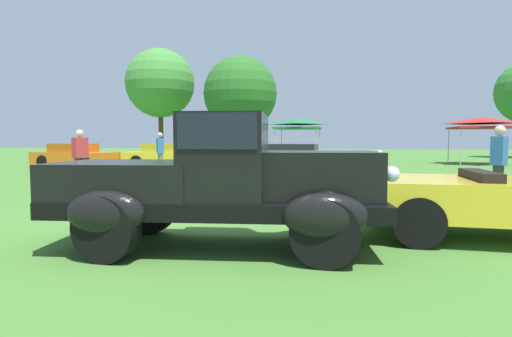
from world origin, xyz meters
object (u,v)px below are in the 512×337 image
object	(u,v)px
show_car_orange	(75,156)
spectator_between_cars	(499,162)
show_car_charcoal	(297,159)
spectator_by_row	(80,156)
canopy_tent_left_field	(298,123)
show_car_yellow	(166,156)
feature_pickup_truck	(221,181)
canopy_tent_center_field	(482,122)
spectator_near_truck	(160,152)

from	to	relation	value
show_car_orange	spectator_between_cars	bearing A→B (deg)	-27.05
show_car_orange	show_car_charcoal	world-z (taller)	same
spectator_between_cars	spectator_by_row	bearing A→B (deg)	174.34
spectator_between_cars	canopy_tent_left_field	distance (m)	16.28
show_car_orange	canopy_tent_left_field	size ratio (longest dim) A/B	1.75
show_car_yellow	show_car_charcoal	size ratio (longest dim) A/B	0.95
feature_pickup_truck	canopy_tent_center_field	size ratio (longest dim) A/B	1.35
show_car_orange	show_car_charcoal	xyz separation A→B (m)	(11.19, -0.53, -0.00)
show_car_orange	spectator_by_row	bearing A→B (deg)	-52.46
show_car_charcoal	spectator_between_cars	xyz separation A→B (m)	(5.25, -7.86, 0.31)
show_car_charcoal	canopy_tent_center_field	world-z (taller)	canopy_tent_center_field
canopy_tent_center_field	feature_pickup_truck	bearing A→B (deg)	-113.31
spectator_between_cars	spectator_near_truck	bearing A→B (deg)	152.53
feature_pickup_truck	spectator_between_cars	bearing A→B (deg)	44.47
show_car_yellow	show_car_charcoal	bearing A→B (deg)	-12.76
spectator_by_row	spectator_near_truck	bearing A→B (deg)	84.06
show_car_orange	spectator_between_cars	size ratio (longest dim) A/B	2.81
feature_pickup_truck	spectator_between_cars	distance (m)	6.53
canopy_tent_center_field	spectator_between_cars	bearing A→B (deg)	-104.87
show_car_charcoal	canopy_tent_left_field	world-z (taller)	canopy_tent_left_field
show_car_charcoal	feature_pickup_truck	bearing A→B (deg)	-87.28
feature_pickup_truck	spectator_between_cars	world-z (taller)	feature_pickup_truck
show_car_orange	spectator_between_cars	world-z (taller)	spectator_between_cars
show_car_yellow	canopy_tent_left_field	size ratio (longest dim) A/B	1.55
show_car_yellow	spectator_between_cars	bearing A→B (deg)	-38.05
show_car_yellow	spectator_near_truck	xyz separation A→B (m)	(1.63, -4.00, 0.31)
show_car_orange	canopy_tent_left_field	distance (m)	12.41
spectator_between_cars	canopy_tent_left_field	xyz separation A→B (m)	(-6.10, 15.02, 1.51)
show_car_orange	canopy_tent_center_field	size ratio (longest dim) A/B	1.48
show_car_orange	feature_pickup_truck	bearing A→B (deg)	-47.75
spectator_between_cars	canopy_tent_center_field	world-z (taller)	canopy_tent_center_field
spectator_by_row	canopy_tent_center_field	bearing A→B (deg)	45.11
show_car_orange	canopy_tent_center_field	world-z (taller)	canopy_tent_center_field
show_car_orange	spectator_by_row	xyz separation A→B (m)	(5.63, -7.32, 0.31)
feature_pickup_truck	show_car_orange	bearing A→B (deg)	132.25
spectator_by_row	feature_pickup_truck	bearing A→B (deg)	-42.54
spectator_near_truck	canopy_tent_left_field	size ratio (longest dim) A/B	0.62
show_car_orange	spectator_by_row	distance (m)	9.24
feature_pickup_truck	show_car_charcoal	size ratio (longest dim) A/B	0.97
show_car_yellow	show_car_charcoal	distance (m)	6.91
spectator_near_truck	show_car_orange	bearing A→B (deg)	153.67
show_car_yellow	feature_pickup_truck	bearing A→B (deg)	-62.29
show_car_orange	spectator_near_truck	xyz separation A→B (m)	(6.08, -3.01, 0.31)
show_car_yellow	spectator_between_cars	world-z (taller)	spectator_between_cars
show_car_orange	spectator_by_row	size ratio (longest dim) A/B	2.81
canopy_tent_left_field	show_car_yellow	bearing A→B (deg)	-136.29
spectator_between_cars	canopy_tent_left_field	world-z (taller)	canopy_tent_left_field
feature_pickup_truck	spectator_by_row	bearing A→B (deg)	137.46
show_car_yellow	spectator_near_truck	world-z (taller)	spectator_near_truck
feature_pickup_truck	show_car_orange	size ratio (longest dim) A/B	0.91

